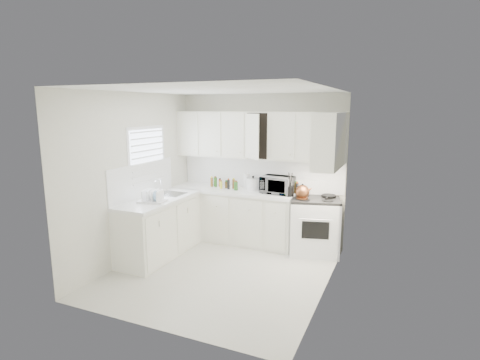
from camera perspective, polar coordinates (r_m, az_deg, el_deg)
The scene contains 36 objects.
floor at distance 5.75m, azimuth -2.85°, elevation -13.55°, with size 3.20×3.20×0.00m, color beige.
ceiling at distance 5.25m, azimuth -3.12°, elevation 13.29°, with size 3.20×3.20×0.00m, color white.
wall_back at distance 6.80m, azimuth 3.02°, elevation 1.72°, with size 3.00×3.00×0.00m, color silver.
wall_front at distance 4.02m, azimuth -13.19°, elevation -4.94°, with size 3.00×3.00×0.00m, color silver.
wall_left at distance 6.15m, azimuth -15.60°, elevation 0.38°, with size 3.20×3.20×0.00m, color silver.
wall_right at distance 4.89m, azimuth 13.00°, elevation -2.15°, with size 3.20×3.20×0.00m, color silver.
window_blinds at distance 6.38m, azimuth -13.60°, elevation 3.10°, with size 0.06×0.96×1.06m, color white, non-canonical shape.
lower_cabinets_back at distance 6.86m, azimuth -1.00°, elevation -5.47°, with size 2.22×0.60×0.90m, color silver, non-canonical shape.
lower_cabinets_left at distance 6.33m, azimuth -11.93°, elevation -7.09°, with size 0.60×1.60×0.90m, color silver, non-canonical shape.
countertop_back at distance 6.73m, azimuth -1.05°, elevation -1.61°, with size 2.24×0.64×0.05m, color white.
countertop_left at distance 6.20m, azimuth -12.03°, elevation -2.93°, with size 0.64×1.62×0.05m, color white.
backsplash_back at distance 6.80m, azimuth 2.98°, elevation 1.08°, with size 2.98×0.02×0.55m, color white.
backsplash_left at distance 6.32m, azimuth -14.36°, elevation 0.00°, with size 0.02×1.60×0.55m, color white.
upper_cabinets_back at distance 6.62m, azimuth 2.53°, elevation 3.22°, with size 3.00×0.33×0.80m, color silver, non-canonical shape.
upper_cabinets_right at distance 5.67m, azimuth 12.98°, elevation 1.69°, with size 0.33×0.90×0.80m, color silver, non-canonical shape.
sink at distance 6.45m, azimuth -10.29°, elevation -1.01°, with size 0.42×0.38×0.30m, color gray, non-canonical shape.
stove at distance 6.36m, azimuth 11.11°, elevation -5.63°, with size 0.77×0.64×1.19m, color white, non-canonical shape.
tea_kettle at distance 6.13m, azimuth 9.31°, elevation -1.61°, with size 0.28×0.24×0.26m, color brown, non-canonical shape.
frying_pan at distance 6.38m, azimuth 13.12°, elevation -2.23°, with size 0.24×0.40×0.04m, color black, non-canonical shape.
microwave at distance 6.42m, azimuth 5.59°, elevation -0.43°, with size 0.52×0.29×0.35m, color gray.
rice_cooker at distance 6.66m, azimuth 1.97°, elevation -0.43°, with size 0.25×0.25×0.25m, color white, non-canonical shape.
paper_towel at distance 6.79m, azimuth 0.97°, elevation -0.13°, with size 0.12×0.12×0.27m, color white.
utensil_crock at distance 6.22m, azimuth 7.52°, elevation -0.61°, with size 0.13×0.13×0.40m, color black, non-canonical shape.
dish_rack at distance 5.96m, azimuth -12.98°, elevation -2.20°, with size 0.39×0.29×0.22m, color white, non-canonical shape.
spice_left_0 at distance 7.03m, azimuth -4.03°, elevation -0.36°, with size 0.06×0.06×0.13m, color brown.
spice_left_1 at distance 6.91m, azimuth -3.82°, elevation -0.54°, with size 0.06×0.06×0.13m, color #2D6521.
spice_left_2 at distance 6.96m, azimuth -2.93°, elevation -0.45°, with size 0.06×0.06×0.13m, color #B24417.
spice_left_3 at distance 6.85m, azimuth -2.71°, elevation -0.64°, with size 0.06×0.06×0.13m, color yellow.
spice_left_4 at distance 6.89m, azimuth -1.82°, elevation -0.55°, with size 0.06×0.06×0.13m, color brown.
spice_left_5 at distance 6.78m, azimuth -1.57°, elevation -0.74°, with size 0.06×0.06×0.13m, color black.
spice_left_6 at distance 6.83m, azimuth -0.68°, elevation -0.65°, with size 0.06×0.06×0.13m, color brown.
spice_left_7 at distance 6.72m, azimuth -0.41°, elevation -0.84°, with size 0.06×0.06×0.13m, color #2D6521.
sauce_right_0 at distance 6.53m, azimuth 7.34°, elevation -1.00°, with size 0.06×0.06×0.19m, color #B24417.
sauce_right_1 at distance 6.46m, azimuth 7.66°, elevation -1.14°, with size 0.06×0.06×0.19m, color yellow.
sauce_right_2 at distance 6.51m, azimuth 8.27°, elevation -1.08°, with size 0.06×0.06×0.19m, color brown.
sauce_right_3 at distance 6.44m, azimuth 8.60°, elevation -1.22°, with size 0.06×0.06×0.19m, color black.
Camera 1 is at (2.34, -4.69, 2.37)m, focal length 28.57 mm.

